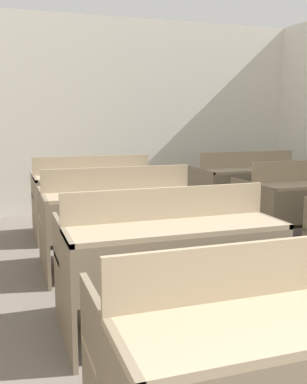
{
  "coord_description": "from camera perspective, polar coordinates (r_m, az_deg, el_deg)",
  "views": [
    {
      "loc": [
        -0.87,
        0.12,
        1.34
      ],
      "look_at": [
        0.21,
        3.34,
        0.77
      ],
      "focal_mm": 42.0,
      "sensor_mm": 36.0,
      "label": 1
    }
  ],
  "objects": [
    {
      "name": "wall_back",
      "position": [
        6.37,
        -10.91,
        9.43
      ],
      "size": [
        6.9,
        0.06,
        2.71
      ],
      "color": "white",
      "rests_on": "ground_plane"
    },
    {
      "name": "bench_front_center",
      "position": [
        1.82,
        15.75,
        -18.91
      ],
      "size": [
        1.32,
        0.81,
        0.91
      ],
      "color": "#7A6A53",
      "rests_on": "ground_plane"
    },
    {
      "name": "bench_second_center",
      "position": [
        2.85,
        1.81,
        -7.92
      ],
      "size": [
        1.32,
        0.81,
        0.91
      ],
      "color": "#80715A",
      "rests_on": "ground_plane"
    },
    {
      "name": "bench_third_center",
      "position": [
        3.98,
        -4.47,
        -2.92
      ],
      "size": [
        1.32,
        0.81,
        0.91
      ],
      "color": "#7F7059",
      "rests_on": "ground_plane"
    },
    {
      "name": "bench_back_center",
      "position": [
        5.15,
        -7.63,
        -0.14
      ],
      "size": [
        1.32,
        0.81,
        0.91
      ],
      "color": "gray",
      "rests_on": "ground_plane"
    },
    {
      "name": "bench_back_right",
      "position": [
        5.87,
        11.81,
        0.92
      ],
      "size": [
        1.32,
        0.81,
        0.91
      ],
      "color": "#7E6F58",
      "rests_on": "ground_plane"
    },
    {
      "name": "wastepaper_bin",
      "position": [
        7.23,
        15.52,
        -0.15
      ],
      "size": [
        0.24,
        0.24,
        0.35
      ],
      "color": "#1E6B33",
      "rests_on": "ground_plane"
    }
  ]
}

